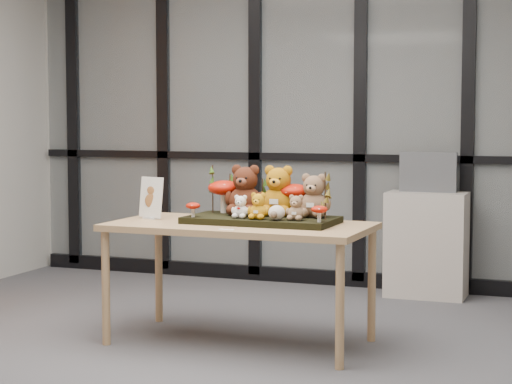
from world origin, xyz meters
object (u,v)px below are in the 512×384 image
at_px(sign_holder, 151,200).
at_px(monitor, 428,172).
at_px(mushroom_back_left, 224,195).
at_px(mushroom_back_right, 294,198).
at_px(bear_white_bow, 241,205).
at_px(plush_cream_hedgehog, 277,212).
at_px(cabinet, 426,245).
at_px(diorama_tray, 261,220).
at_px(bear_brown_medium, 245,187).
at_px(mushroom_front_left, 193,209).
at_px(display_table, 240,234).
at_px(bear_beige_small, 296,206).
at_px(mushroom_front_right, 319,213).
at_px(bear_pooh_yellow, 279,188).
at_px(bear_tan_back, 314,193).
at_px(bear_small_yellow, 258,205).

bearing_deg(sign_holder, monitor, 69.41).
bearing_deg(mushroom_back_left, mushroom_back_right, -0.14).
height_order(bear_white_bow, mushroom_back_left, mushroom_back_left).
bearing_deg(plush_cream_hedgehog, cabinet, 75.66).
height_order(diorama_tray, bear_white_bow, bear_white_bow).
relative_size(plush_cream_hedgehog, cabinet, 0.12).
xyz_separation_m(bear_brown_medium, mushroom_front_left, (-0.25, -0.23, -0.12)).
bearing_deg(plush_cream_hedgehog, display_table, 162.92).
height_order(bear_beige_small, mushroom_front_right, bear_beige_small).
relative_size(bear_pooh_yellow, mushroom_front_right, 3.19).
bearing_deg(mushroom_back_right, bear_tan_back, -14.21).
relative_size(mushroom_front_left, cabinet, 0.12).
bearing_deg(bear_brown_medium, sign_holder, -169.43).
bearing_deg(mushroom_front_left, bear_small_yellow, 3.63).
xyz_separation_m(plush_cream_hedgehog, mushroom_back_right, (0.02, 0.28, 0.06)).
distance_m(diorama_tray, mushroom_front_left, 0.42).
height_order(mushroom_back_left, sign_holder, same).
bearing_deg(monitor, plush_cream_hedgehog, -105.55).
relative_size(sign_holder, monitor, 0.61).
relative_size(bear_brown_medium, bear_small_yellow, 1.95).
bearing_deg(bear_beige_small, bear_small_yellow, -172.91).
height_order(bear_pooh_yellow, monitor, bear_pooh_yellow).
bearing_deg(mushroom_front_left, mushroom_front_right, 0.37).
distance_m(bear_pooh_yellow, monitor, 1.82).
xyz_separation_m(display_table, monitor, (0.81, 1.87, 0.29)).
distance_m(bear_tan_back, bear_beige_small, 0.21).
bearing_deg(bear_brown_medium, bear_small_yellow, -50.26).
xyz_separation_m(mushroom_back_left, mushroom_front_right, (0.71, -0.28, -0.06)).
relative_size(display_table, diorama_tray, 1.76).
height_order(mushroom_back_left, mushroom_front_right, mushroom_back_left).
distance_m(mushroom_front_right, cabinet, 2.01).
relative_size(bear_pooh_yellow, bear_beige_small, 2.04).
bearing_deg(bear_brown_medium, plush_cream_hedgehog, -36.68).
bearing_deg(bear_small_yellow, mushroom_back_right, 63.20).
distance_m(diorama_tray, sign_holder, 0.74).
height_order(bear_brown_medium, mushroom_back_left, bear_brown_medium).
distance_m(bear_beige_small, mushroom_back_left, 0.60).
bearing_deg(display_table, bear_tan_back, 20.91).
height_order(display_table, cabinet, cabinet).
xyz_separation_m(plush_cream_hedgehog, mushroom_front_right, (0.26, -0.00, 0.00)).
distance_m(bear_white_bow, mushroom_front_right, 0.50).
relative_size(bear_brown_medium, bear_white_bow, 2.23).
bearing_deg(display_table, bear_white_bow, -61.66).
distance_m(bear_beige_small, cabinet, 2.00).
bearing_deg(diorama_tray, sign_holder, -176.84).
bearing_deg(mushroom_back_right, diorama_tray, -142.02).
xyz_separation_m(diorama_tray, cabinet, (0.69, 1.80, -0.36)).
height_order(bear_beige_small, mushroom_front_left, bear_beige_small).
relative_size(mushroom_back_right, sign_holder, 0.81).
bearing_deg(bear_white_bow, bear_pooh_yellow, 53.49).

